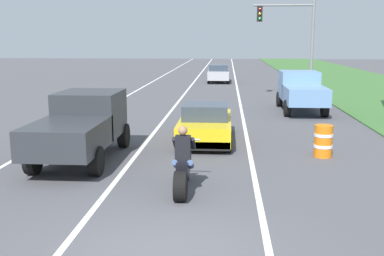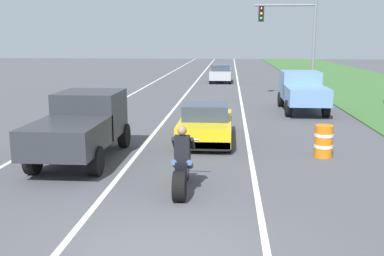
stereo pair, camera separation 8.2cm
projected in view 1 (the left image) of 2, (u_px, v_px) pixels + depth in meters
name	position (u px, v px, depth m)	size (l,w,h in m)	color
ground_plane	(163.00, 256.00, 7.76)	(160.00, 160.00, 0.00)	#4C4C51
lane_stripe_left_solid	(120.00, 100.00, 27.74)	(0.14, 120.00, 0.01)	white
lane_stripe_right_solid	(240.00, 101.00, 27.20)	(0.14, 120.00, 0.01)	white
lane_stripe_centre_dashed	(179.00, 101.00, 27.47)	(0.14, 120.00, 0.01)	white
motorcycle_with_rider	(183.00, 168.00, 10.89)	(0.70, 2.21, 1.62)	black
sports_car_yellow	(206.00, 124.00, 16.42)	(1.84, 4.30, 1.37)	yellow
pickup_truck_left_lane_dark_grey	(82.00, 124.00, 13.79)	(2.02, 4.80, 1.98)	#2D3035
pickup_truck_right_shoulder_light_blue	(301.00, 90.00, 23.10)	(2.02, 4.80, 1.98)	#6B93C6
traffic_light_mast_near	(295.00, 34.00, 27.57)	(3.68, 0.34, 6.00)	gray
construction_barrel_nearest	(323.00, 141.00, 14.25)	(0.58, 0.58, 1.00)	orange
distant_car_far_ahead	(219.00, 73.00, 38.95)	(1.80, 4.00, 1.50)	#B2B2B7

